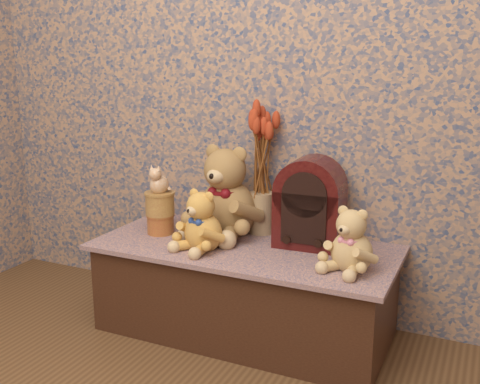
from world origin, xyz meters
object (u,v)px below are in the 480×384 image
object	(u,v)px
teddy_medium	(203,217)
cat_figurine	(159,178)
cathedral_radio	(310,202)
ceramic_vase	(262,213)
biscuit_tin_lower	(161,224)
teddy_small	(352,236)
teddy_large	(227,187)

from	to	relation	value
teddy_medium	cat_figurine	bearing A→B (deg)	175.81
cathedral_radio	ceramic_vase	bearing A→B (deg)	160.36
biscuit_tin_lower	cathedral_radio	bearing A→B (deg)	10.86
cathedral_radio	biscuit_tin_lower	xyz separation A→B (m)	(-0.65, -0.13, -0.14)
cathedral_radio	cat_figurine	distance (m)	0.67
teddy_medium	cat_figurine	size ratio (longest dim) A/B	2.05
teddy_small	cathedral_radio	size ratio (longest dim) A/B	0.69
cat_figurine	cathedral_radio	bearing A→B (deg)	7.66
teddy_large	teddy_medium	world-z (taller)	teddy_large
ceramic_vase	cat_figurine	bearing A→B (deg)	-153.98
teddy_large	teddy_medium	distance (m)	0.24
teddy_large	cat_figurine	world-z (taller)	teddy_large
cathedral_radio	ceramic_vase	world-z (taller)	cathedral_radio
cat_figurine	teddy_medium	bearing A→B (deg)	-23.84
teddy_large	teddy_medium	xyz separation A→B (m)	(0.00, -0.23, -0.08)
teddy_medium	ceramic_vase	xyz separation A→B (m)	(0.13, 0.30, -0.04)
biscuit_tin_lower	cat_figurine	size ratio (longest dim) A/B	0.92
biscuit_tin_lower	teddy_medium	bearing A→B (deg)	-20.64
biscuit_tin_lower	cat_figurine	xyz separation A→B (m)	(0.00, 0.00, 0.21)
teddy_large	ceramic_vase	bearing A→B (deg)	33.00
teddy_large	biscuit_tin_lower	distance (m)	0.34
teddy_medium	cathedral_radio	size ratio (longest dim) A/B	0.71
ceramic_vase	teddy_large	bearing A→B (deg)	-151.46
teddy_large	cat_figurine	size ratio (longest dim) A/B	3.29
teddy_small	teddy_large	bearing A→B (deg)	179.91
teddy_small	ceramic_vase	bearing A→B (deg)	168.21
biscuit_tin_lower	ceramic_vase	bearing A→B (deg)	26.02
teddy_small	cat_figurine	distance (m)	0.89
ceramic_vase	biscuit_tin_lower	distance (m)	0.45
ceramic_vase	cat_figurine	xyz separation A→B (m)	(-0.41, -0.20, 0.16)
biscuit_tin_lower	cat_figurine	distance (m)	0.21
cat_figurine	ceramic_vase	bearing A→B (deg)	22.82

